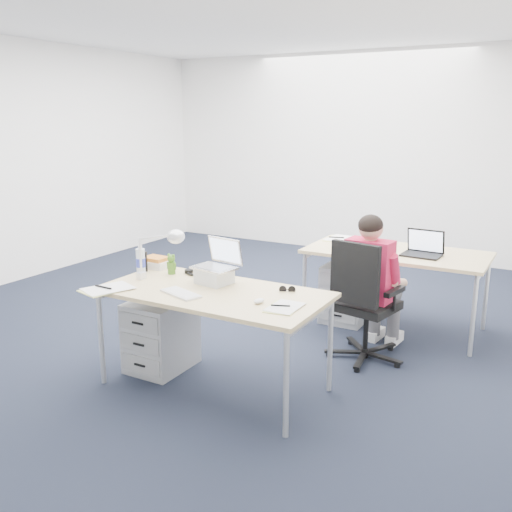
% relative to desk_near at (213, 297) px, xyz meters
% --- Properties ---
extents(floor, '(7.00, 7.00, 0.00)m').
position_rel_desk_near_xyz_m(floor, '(-0.60, 1.08, -0.68)').
color(floor, black).
rests_on(floor, ground).
extents(room, '(6.02, 7.02, 2.80)m').
position_rel_desk_near_xyz_m(room, '(-0.60, 1.08, 1.03)').
color(room, white).
rests_on(room, ground).
extents(desk_near, '(1.60, 0.80, 0.73)m').
position_rel_desk_near_xyz_m(desk_near, '(0.00, 0.00, 0.00)').
color(desk_near, tan).
rests_on(desk_near, ground).
extents(desk_far, '(1.60, 0.80, 0.73)m').
position_rel_desk_near_xyz_m(desk_far, '(0.78, 1.83, 0.00)').
color(desk_far, tan).
rests_on(desk_far, ground).
extents(office_chair, '(0.74, 0.74, 1.00)m').
position_rel_desk_near_xyz_m(office_chair, '(0.78, 1.00, -0.40)').
color(office_chair, black).
rests_on(office_chair, ground).
extents(seated_person, '(0.38, 0.66, 1.17)m').
position_rel_desk_near_xyz_m(seated_person, '(0.80, 1.17, -0.09)').
color(seated_person, '#C31B41').
rests_on(seated_person, ground).
extents(drawer_pedestal_near, '(0.40, 0.50, 0.55)m').
position_rel_desk_near_xyz_m(drawer_pedestal_near, '(-0.54, 0.08, -0.41)').
color(drawer_pedestal_near, '#A5A8AA').
rests_on(drawer_pedestal_near, ground).
extents(drawer_pedestal_far, '(0.40, 0.50, 0.55)m').
position_rel_desk_near_xyz_m(drawer_pedestal_far, '(0.33, 1.82, -0.41)').
color(drawer_pedestal_far, '#A5A8AA').
rests_on(drawer_pedestal_far, ground).
extents(silver_laptop, '(0.34, 0.28, 0.32)m').
position_rel_desk_near_xyz_m(silver_laptop, '(-0.09, 0.16, 0.21)').
color(silver_laptop, silver).
rests_on(silver_laptop, desk_near).
extents(wireless_keyboard, '(0.34, 0.23, 0.02)m').
position_rel_desk_near_xyz_m(wireless_keyboard, '(-0.15, -0.18, 0.05)').
color(wireless_keyboard, white).
rests_on(wireless_keyboard, desk_near).
extents(computer_mouse, '(0.07, 0.10, 0.03)m').
position_rel_desk_near_xyz_m(computer_mouse, '(0.41, -0.08, 0.06)').
color(computer_mouse, white).
rests_on(computer_mouse, desk_near).
extents(headphones, '(0.23, 0.20, 0.03)m').
position_rel_desk_near_xyz_m(headphones, '(-0.35, 0.31, 0.06)').
color(headphones, black).
rests_on(headphones, desk_near).
extents(can_koozie, '(0.08, 0.08, 0.11)m').
position_rel_desk_near_xyz_m(can_koozie, '(-0.13, 0.15, 0.10)').
color(can_koozie, '#151D42').
rests_on(can_koozie, desk_near).
extents(water_bottle, '(0.08, 0.08, 0.23)m').
position_rel_desk_near_xyz_m(water_bottle, '(-0.74, 0.10, 0.16)').
color(water_bottle, silver).
rests_on(water_bottle, desk_near).
extents(bear_figurine, '(0.10, 0.09, 0.16)m').
position_rel_desk_near_xyz_m(bear_figurine, '(-0.52, 0.21, 0.13)').
color(bear_figurine, '#2C651B').
rests_on(bear_figurine, desk_near).
extents(book_stack, '(0.24, 0.21, 0.09)m').
position_rel_desk_near_xyz_m(book_stack, '(-0.75, 0.30, 0.09)').
color(book_stack, silver).
rests_on(book_stack, desk_near).
extents(cordless_phone, '(0.05, 0.04, 0.16)m').
position_rel_desk_near_xyz_m(cordless_phone, '(-0.75, 0.16, 0.13)').
color(cordless_phone, black).
rests_on(cordless_phone, desk_near).
extents(papers_left, '(0.33, 0.39, 0.01)m').
position_rel_desk_near_xyz_m(papers_left, '(-0.67, -0.35, 0.05)').
color(papers_left, '#D7DC7F').
rests_on(papers_left, desk_near).
extents(papers_right, '(0.20, 0.28, 0.01)m').
position_rel_desk_near_xyz_m(papers_right, '(0.59, -0.09, 0.05)').
color(papers_right, '#D7DC7F').
rests_on(papers_right, desk_near).
extents(sunglasses, '(0.13, 0.10, 0.03)m').
position_rel_desk_near_xyz_m(sunglasses, '(0.46, 0.24, 0.06)').
color(sunglasses, black).
rests_on(sunglasses, desk_near).
extents(desk_lamp, '(0.40, 0.25, 0.43)m').
position_rel_desk_near_xyz_m(desk_lamp, '(-0.51, -0.01, 0.26)').
color(desk_lamp, silver).
rests_on(desk_lamp, desk_near).
extents(dark_laptop, '(0.34, 0.33, 0.24)m').
position_rel_desk_near_xyz_m(dark_laptop, '(1.02, 1.75, 0.17)').
color(dark_laptop, black).
rests_on(dark_laptop, desk_far).
extents(far_cup, '(0.08, 0.08, 0.10)m').
position_rel_desk_near_xyz_m(far_cup, '(0.94, 2.09, 0.10)').
color(far_cup, white).
rests_on(far_cup, desk_far).
extents(far_papers, '(0.24, 0.33, 0.01)m').
position_rel_desk_near_xyz_m(far_papers, '(0.13, 2.06, 0.05)').
color(far_papers, white).
rests_on(far_papers, desk_far).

